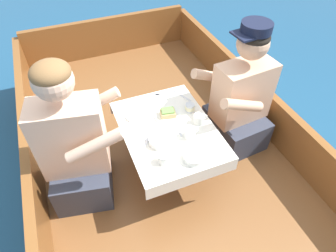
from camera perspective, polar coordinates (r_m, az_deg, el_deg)
name	(u,v)px	position (r m, az deg, el deg)	size (l,w,h in m)	color
ground_plane	(165,182)	(2.55, -0.59, -10.57)	(60.00, 60.00, 0.00)	navy
boat_deck	(165,171)	(2.43, -0.61, -8.61)	(1.87, 3.49, 0.29)	brown
gunwale_port	(34,183)	(2.15, -24.10, -9.92)	(0.06, 3.49, 0.36)	brown
gunwale_starboard	(268,113)	(2.56, 18.57, 2.34)	(0.06, 3.49, 0.36)	brown
bow_coaming	(107,36)	(3.51, -11.49, 16.43)	(1.75, 0.06, 0.41)	brown
cockpit_table	(168,133)	(2.01, 0.00, -1.32)	(0.59, 0.80, 0.41)	#B2B2B7
person_port	(75,147)	(1.93, -17.26, -3.83)	(0.58, 0.53, 1.02)	#333847
person_starboard	(240,101)	(2.25, 13.59, 4.71)	(0.55, 0.48, 1.00)	#333847
plate_sandwich	(168,116)	(2.06, -0.05, 1.96)	(0.18, 0.18, 0.01)	silver
plate_bread	(137,115)	(2.07, -5.85, 2.05)	(0.16, 0.16, 0.01)	silver
sandwich	(168,113)	(2.04, -0.05, 2.53)	(0.12, 0.10, 0.05)	tan
bowl_port_near	(194,157)	(1.78, 4.97, -5.99)	(0.12, 0.12, 0.04)	silver
bowl_starboard_near	(160,140)	(1.87, -1.49, -2.69)	(0.15, 0.15, 0.04)	silver
coffee_cup_port	(164,158)	(1.76, -0.76, -6.19)	(0.10, 0.07, 0.06)	silver
coffee_cup_starboard	(190,132)	(1.90, 4.20, -1.23)	(0.10, 0.07, 0.07)	silver
coffee_cup_center	(199,119)	(2.00, 5.97, 1.38)	(0.10, 0.07, 0.07)	silver
tin_can	(190,107)	(2.10, 4.19, 3.57)	(0.07, 0.07, 0.05)	silver
utensil_fork_port	(164,93)	(2.25, -0.75, 6.26)	(0.17, 0.03, 0.00)	silver
utensil_knife_starboard	(182,96)	(2.23, 2.74, 5.74)	(0.08, 0.16, 0.00)	silver
utensil_spoon_starboard	(157,103)	(2.17, -2.12, 4.48)	(0.12, 0.14, 0.01)	silver
utensil_spoon_port	(146,145)	(1.87, -4.28, -3.58)	(0.12, 0.14, 0.01)	silver
utensil_knife_port	(206,136)	(1.94, 7.32, -1.89)	(0.16, 0.08, 0.00)	silver
utensil_fork_starboard	(177,126)	(1.99, 1.72, 0.09)	(0.04, 0.17, 0.00)	silver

